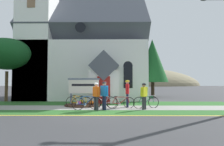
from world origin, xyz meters
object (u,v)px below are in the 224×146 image
(cyclist_in_blue_jersey, at_px, (127,91))
(bicycle_blue, at_px, (121,102))
(bicycle_yellow, at_px, (87,103))
(roadside_conifer, at_px, (152,61))
(yard_deciduous_tree, at_px, (7,54))
(cyclist_in_yellow_jersey, at_px, (104,93))
(bicycle_white, at_px, (146,102))
(cyclist_in_green_jersey, at_px, (96,94))
(bicycle_red, at_px, (104,102))
(bicycle_orange, at_px, (79,102))
(church_sign, at_px, (84,87))
(cyclist_in_orange_jersey, at_px, (144,94))

(cyclist_in_blue_jersey, bearing_deg, bicycle_blue, -130.42)
(bicycle_yellow, height_order, roadside_conifer, roadside_conifer)
(yard_deciduous_tree, bearing_deg, cyclist_in_yellow_jersey, -30.10)
(bicycle_white, height_order, yard_deciduous_tree, yard_deciduous_tree)
(bicycle_white, relative_size, cyclist_in_green_jersey, 1.06)
(bicycle_white, height_order, bicycle_yellow, bicycle_yellow)
(bicycle_red, relative_size, cyclist_in_green_jersey, 1.08)
(cyclist_in_blue_jersey, bearing_deg, cyclist_in_yellow_jersey, -137.78)
(cyclist_in_green_jersey, height_order, yard_deciduous_tree, yard_deciduous_tree)
(cyclist_in_green_jersey, xyz_separation_m, yard_deciduous_tree, (-8.24, 5.10, 3.14))
(bicycle_blue, relative_size, bicycle_orange, 1.01)
(church_sign, bearing_deg, bicycle_red, -43.40)
(cyclist_in_orange_jersey, bearing_deg, bicycle_white, 71.14)
(cyclist_in_yellow_jersey, bearing_deg, cyclist_in_blue_jersey, 42.22)
(cyclist_in_yellow_jersey, distance_m, cyclist_in_orange_jersey, 2.39)
(bicycle_yellow, height_order, bicycle_red, bicycle_yellow)
(bicycle_orange, height_order, cyclist_in_yellow_jersey, cyclist_in_yellow_jersey)
(bicycle_white, relative_size, roadside_conifer, 0.26)
(bicycle_blue, height_order, bicycle_orange, bicycle_orange)
(bicycle_orange, xyz_separation_m, yard_deciduous_tree, (-7.00, 3.95, 3.70))
(bicycle_white, xyz_separation_m, bicycle_red, (-2.70, 0.20, 0.01))
(bicycle_yellow, bearing_deg, yard_deciduous_tree, 147.73)
(bicycle_orange, distance_m, yard_deciduous_tree, 8.85)
(bicycle_red, xyz_separation_m, cyclist_in_green_jersey, (-0.38, -1.14, 0.55))
(bicycle_blue, xyz_separation_m, roadside_conifer, (4.00, 9.72, 3.76))
(bicycle_orange, xyz_separation_m, cyclist_in_orange_jersey, (4.10, -0.88, 0.55))
(bicycle_orange, bearing_deg, bicycle_blue, -6.52)
(bicycle_blue, height_order, cyclist_in_yellow_jersey, cyclist_in_yellow_jersey)
(bicycle_white, bearing_deg, bicycle_orange, 177.27)
(bicycle_white, bearing_deg, bicycle_blue, -176.28)
(church_sign, xyz_separation_m, cyclist_in_orange_jersey, (4.00, -2.32, -0.39))
(bicycle_orange, bearing_deg, cyclist_in_orange_jersey, -12.15)
(cyclist_in_orange_jersey, distance_m, roadside_conifer, 11.10)
(cyclist_in_green_jersey, bearing_deg, bicycle_blue, 29.52)
(bicycle_blue, height_order, bicycle_red, bicycle_red)
(cyclist_in_blue_jersey, bearing_deg, bicycle_yellow, -156.66)
(yard_deciduous_tree, bearing_deg, cyclist_in_green_jersey, -31.75)
(bicycle_white, height_order, bicycle_blue, bicycle_white)
(bicycle_blue, bearing_deg, roadside_conifer, 67.64)
(bicycle_red, height_order, cyclist_in_orange_jersey, cyclist_in_orange_jersey)
(bicycle_blue, bearing_deg, bicycle_white, 3.72)
(bicycle_white, distance_m, bicycle_orange, 4.34)
(bicycle_orange, bearing_deg, cyclist_in_yellow_jersey, -32.56)
(bicycle_red, bearing_deg, cyclist_in_orange_jersey, -19.47)
(bicycle_yellow, distance_m, cyclist_in_orange_jersey, 3.50)
(bicycle_red, relative_size, cyclist_in_orange_jersey, 1.10)
(bicycle_white, xyz_separation_m, bicycle_orange, (-4.33, 0.21, -0.01))
(bicycle_white, relative_size, bicycle_blue, 0.98)
(cyclist_in_yellow_jersey, bearing_deg, roadside_conifer, 64.55)
(bicycle_yellow, bearing_deg, cyclist_in_yellow_jersey, -12.03)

